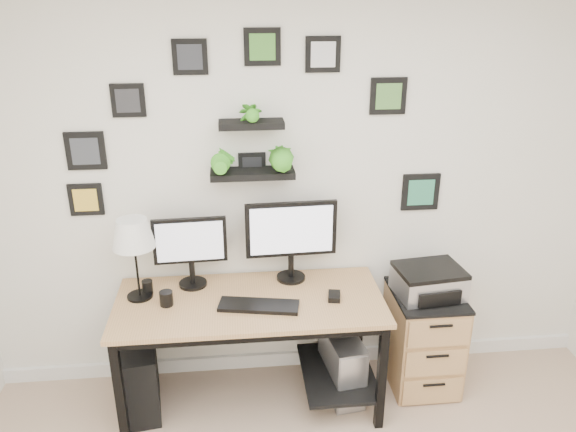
{
  "coord_description": "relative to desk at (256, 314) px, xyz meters",
  "views": [
    {
      "loc": [
        -0.42,
        -1.28,
        2.48
      ],
      "look_at": [
        -0.1,
        1.83,
        1.2
      ],
      "focal_mm": 35.0,
      "sensor_mm": 36.0,
      "label": 1
    }
  ],
  "objects": [
    {
      "name": "file_cabinet",
      "position": [
        1.1,
        0.06,
        -0.29
      ],
      "size": [
        0.43,
        0.53,
        0.67
      ],
      "color": "tan",
      "rests_on": "ground"
    },
    {
      "name": "keyboard",
      "position": [
        0.01,
        -0.13,
        0.14
      ],
      "size": [
        0.48,
        0.23,
        0.02
      ],
      "primitive_type": "cube",
      "rotation": [
        0.0,
        0.0,
        -0.19
      ],
      "color": "black",
      "rests_on": "desk"
    },
    {
      "name": "mug",
      "position": [
        -0.52,
        -0.04,
        0.17
      ],
      "size": [
        0.08,
        0.08,
        0.09
      ],
      "primitive_type": "cylinder",
      "color": "black",
      "rests_on": "desk"
    },
    {
      "name": "mouse",
      "position": [
        0.47,
        -0.07,
        0.14
      ],
      "size": [
        0.09,
        0.12,
        0.03
      ],
      "primitive_type": "cube",
      "rotation": [
        0.0,
        0.0,
        -0.19
      ],
      "color": "black",
      "rests_on": "desk"
    },
    {
      "name": "desk",
      "position": [
        0.0,
        0.0,
        0.0
      ],
      "size": [
        1.6,
        0.7,
        0.75
      ],
      "color": "tan",
      "rests_on": "ground"
    },
    {
      "name": "room",
      "position": [
        0.31,
        0.32,
        -0.58
      ],
      "size": [
        4.0,
        4.0,
        4.0
      ],
      "color": "tan",
      "rests_on": "ground"
    },
    {
      "name": "monitor_right",
      "position": [
        0.24,
        0.2,
        0.44
      ],
      "size": [
        0.57,
        0.19,
        0.53
      ],
      "color": "black",
      "rests_on": "desk"
    },
    {
      "name": "monitor_left",
      "position": [
        -0.38,
        0.18,
        0.39
      ],
      "size": [
        0.44,
        0.18,
        0.45
      ],
      "color": "black",
      "rests_on": "desk"
    },
    {
      "name": "wall_decor",
      "position": [
        0.01,
        0.26,
        1.04
      ],
      "size": [
        2.3,
        0.18,
        1.13
      ],
      "color": "black",
      "rests_on": "ground"
    },
    {
      "name": "pen_cup",
      "position": [
        -0.65,
        0.11,
        0.17
      ],
      "size": [
        0.06,
        0.06,
        0.08
      ],
      "primitive_type": "cylinder",
      "color": "black",
      "rests_on": "desk"
    },
    {
      "name": "pc_tower_grey",
      "position": [
        0.55,
        -0.01,
        -0.41
      ],
      "size": [
        0.25,
        0.46,
        0.43
      ],
      "color": "gray",
      "rests_on": "ground"
    },
    {
      "name": "printer",
      "position": [
        1.09,
        0.05,
        0.14
      ],
      "size": [
        0.44,
        0.37,
        0.18
      ],
      "color": "silver",
      "rests_on": "file_cabinet"
    },
    {
      "name": "pc_tower_black",
      "position": [
        -0.73,
        -0.01,
        -0.39
      ],
      "size": [
        0.27,
        0.49,
        0.47
      ],
      "primitive_type": "cube",
      "rotation": [
        0.0,
        0.0,
        0.14
      ],
      "color": "black",
      "rests_on": "ground"
    },
    {
      "name": "table_lamp",
      "position": [
        -0.69,
        0.07,
        0.53
      ],
      "size": [
        0.25,
        0.25,
        0.51
      ],
      "color": "black",
      "rests_on": "desk"
    }
  ]
}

